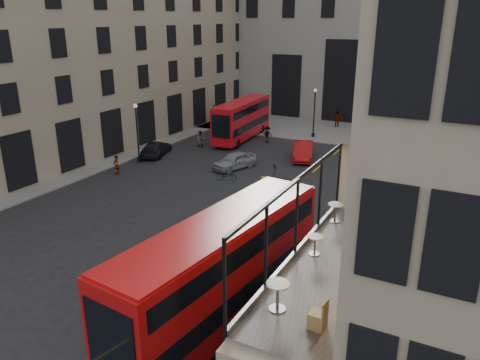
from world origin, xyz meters
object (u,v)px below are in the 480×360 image
at_px(bicycle, 227,175).
at_px(cafe_chair_d, 377,230).
at_px(pedestrian_a, 201,139).
at_px(car_b, 303,151).
at_px(cafe_chair_c, 359,264).
at_px(cafe_table_near, 278,292).
at_px(pedestrian_d, 402,149).
at_px(traffic_light_near, 274,184).
at_px(pedestrian_b, 267,134).
at_px(cafe_table_mid, 315,242).
at_px(cafe_table_far, 335,210).
at_px(cyclist, 264,189).
at_px(bus_near, 222,267).
at_px(pedestrian_e, 116,165).
at_px(cafe_chair_a, 318,319).
at_px(traffic_light_far, 214,118).
at_px(street_lamp_b, 314,116).
at_px(car_c, 156,148).
at_px(pedestrian_c, 337,120).
at_px(street_lamp_a, 138,136).
at_px(car_a, 235,161).
at_px(cafe_chair_b, 363,258).
at_px(bus_far, 242,118).

relative_size(bicycle, cafe_chair_d, 1.75).
distance_m(pedestrian_a, cafe_chair_d, 31.38).
bearing_deg(car_b, cafe_chair_c, -84.75).
bearing_deg(cafe_table_near, pedestrian_d, 93.00).
height_order(traffic_light_near, pedestrian_b, traffic_light_near).
distance_m(traffic_light_near, cafe_table_mid, 13.58).
xyz_separation_m(cafe_table_mid, cafe_table_far, (-0.19, 3.06, 0.04)).
distance_m(pedestrian_a, pedestrian_d, 19.46).
height_order(pedestrian_d, cafe_table_far, cafe_table_far).
xyz_separation_m(cyclist, cafe_chair_d, (10.11, -11.67, 3.93)).
bearing_deg(cafe_chair_c, bus_near, 170.19).
xyz_separation_m(cyclist, pedestrian_a, (-11.86, 10.38, -0.10)).
distance_m(cafe_table_near, cafe_chair_d, 6.31).
relative_size(pedestrian_a, pedestrian_e, 1.01).
distance_m(bus_near, cafe_chair_a, 7.54).
distance_m(traffic_light_far, street_lamp_b, 10.82).
bearing_deg(car_c, cafe_chair_d, 126.93).
bearing_deg(traffic_light_near, pedestrian_d, 74.82).
bearing_deg(pedestrian_c, street_lamp_a, 32.38).
relative_size(car_a, bicycle, 2.66).
distance_m(car_c, bicycle, 10.04).
xyz_separation_m(street_lamp_a, cafe_chair_b, (24.25, -17.55, 2.46)).
distance_m(traffic_light_near, pedestrian_a, 18.96).
relative_size(pedestrian_b, cafe_table_mid, 2.41).
distance_m(traffic_light_far, cafe_table_mid, 34.51).
bearing_deg(traffic_light_far, cafe_table_far, -50.27).
distance_m(traffic_light_near, car_c, 18.21).
xyz_separation_m(car_a, pedestrian_c, (3.29, 19.64, 0.27)).
bearing_deg(pedestrian_d, pedestrian_e, 80.18).
relative_size(pedestrian_a, pedestrian_d, 0.97).
bearing_deg(cyclist, pedestrian_e, 79.51).
xyz_separation_m(bus_near, cafe_table_far, (3.97, 2.45, 2.44)).
distance_m(cyclist, pedestrian_d, 17.14).
distance_m(traffic_light_far, cafe_table_far, 32.00).
distance_m(cafe_table_near, cafe_table_mid, 3.64).
distance_m(bus_far, cafe_chair_b, 35.60).
xyz_separation_m(pedestrian_a, pedestrian_b, (5.16, 4.91, 0.01)).
height_order(traffic_light_near, cafe_table_near, cafe_table_near).
height_order(bus_far, car_a, bus_far).
height_order(bus_near, cafe_chair_a, cafe_chair_a).
xyz_separation_m(traffic_light_near, street_lamp_b, (-5.00, 22.00, -0.03)).
relative_size(bicycle, pedestrian_a, 0.93).
bearing_deg(pedestrian_a, street_lamp_b, 28.32).
height_order(car_a, cafe_chair_d, cafe_chair_d).
relative_size(traffic_light_far, cafe_table_near, 4.43).
bearing_deg(traffic_light_far, cafe_chair_c, -51.52).
distance_m(pedestrian_c, cafe_table_far, 38.23).
xyz_separation_m(street_lamp_b, cyclist, (3.10, -19.43, -1.45)).
bearing_deg(cafe_chair_c, street_lamp_a, 143.44).
bearing_deg(cafe_table_far, cafe_chair_c, -61.70).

